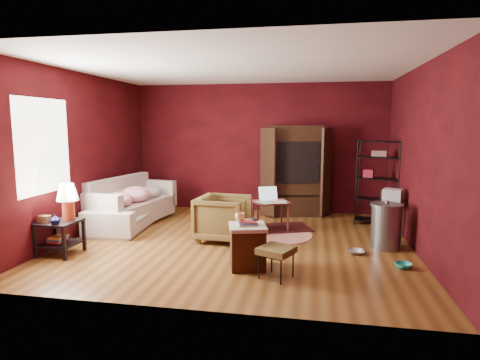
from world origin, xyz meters
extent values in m
cube|color=brown|center=(0.00, 0.00, -0.01)|extent=(5.50, 5.00, 0.02)
cube|color=white|center=(0.00, 0.00, 2.81)|extent=(5.50, 5.00, 0.02)
cube|color=#45090E|center=(0.00, 2.51, 1.40)|extent=(5.50, 0.02, 2.80)
cube|color=#45090E|center=(0.00, -2.51, 1.40)|extent=(5.50, 0.02, 2.80)
cube|color=#45090E|center=(-2.76, 0.00, 1.40)|extent=(0.02, 5.00, 2.80)
cube|color=#45090E|center=(2.76, 0.00, 1.40)|extent=(0.02, 5.00, 2.80)
cube|color=white|center=(-2.73, -1.00, 1.60)|extent=(0.02, 1.20, 1.40)
imported|color=#B6A49D|center=(-2.26, 0.78, 0.45)|extent=(0.83, 2.33, 0.89)
imported|color=black|center=(-0.25, 0.05, 0.41)|extent=(0.81, 0.86, 0.83)
imported|color=#AFB2B6|center=(1.85, -0.30, 0.12)|extent=(0.25, 0.08, 0.25)
imported|color=teal|center=(2.42, -0.81, 0.11)|extent=(0.23, 0.12, 0.22)
imported|color=#0C0D3E|center=(-2.40, -1.30, 0.57)|extent=(0.17, 0.18, 0.14)
imported|color=#F6D278|center=(0.26, -1.19, 0.72)|extent=(0.15, 0.13, 0.13)
cube|color=black|center=(-2.48, -1.10, 0.49)|extent=(0.55, 0.55, 0.04)
cube|color=black|center=(-2.48, -1.10, 0.16)|extent=(0.51, 0.51, 0.03)
cube|color=black|center=(-2.73, -1.34, 0.25)|extent=(0.05, 0.05, 0.50)
cube|color=black|center=(-2.25, -1.35, 0.25)|extent=(0.05, 0.05, 0.50)
cube|color=black|center=(-2.71, -0.86, 0.25)|extent=(0.05, 0.05, 0.50)
cube|color=black|center=(-2.23, -0.87, 0.25)|extent=(0.05, 0.05, 0.50)
cylinder|color=#CD4C25|center=(-2.37, -1.02, 0.65)|extent=(0.18, 0.18, 0.30)
cone|color=#F2E5C6|center=(-2.37, -1.02, 0.93)|extent=(0.33, 0.33, 0.25)
cube|color=olive|center=(-2.62, -1.23, 0.56)|extent=(0.16, 0.11, 0.11)
cube|color=#C83247|center=(-2.52, -1.10, 0.20)|extent=(0.20, 0.25, 0.03)
cube|color=#3292C8|center=(-2.52, -1.10, 0.23)|extent=(0.20, 0.25, 0.03)
cube|color=gold|center=(-2.51, -1.10, 0.26)|extent=(0.20, 0.25, 0.03)
cube|color=#B6A49D|center=(-2.19, 0.78, 0.27)|extent=(1.06, 1.92, 0.38)
cube|color=#B6A49D|center=(-2.51, 0.83, 0.53)|extent=(0.47, 1.82, 0.76)
cube|color=#B6A49D|center=(-2.34, -0.12, 0.48)|extent=(0.78, 0.30, 0.53)
cube|color=#B6A49D|center=(-2.03, 1.67, 0.48)|extent=(0.78, 0.30, 0.53)
ellipsoid|color=#D01D44|center=(-2.23, 0.25, 0.57)|extent=(0.57, 0.57, 0.27)
ellipsoid|color=#D01D44|center=(-2.14, 0.77, 0.59)|extent=(0.64, 0.64, 0.31)
ellipsoid|color=#B6A49D|center=(-2.06, 1.24, 0.55)|extent=(0.53, 0.53, 0.25)
cube|color=#3F1E0E|center=(0.35, -1.16, 0.27)|extent=(0.55, 0.55, 0.54)
cube|color=#B6A49D|center=(0.35, -1.16, 0.56)|extent=(0.58, 0.58, 0.05)
cube|color=beige|center=(0.35, -1.16, 0.60)|extent=(0.30, 0.26, 0.02)
cube|color=teal|center=(0.35, -1.16, 0.62)|extent=(0.30, 0.27, 0.02)
cube|color=#C2494B|center=(0.35, -1.16, 0.64)|extent=(0.27, 0.22, 0.02)
cube|color=black|center=(0.42, -1.11, 0.66)|extent=(0.13, 0.16, 0.02)
cube|color=black|center=(0.77, -1.46, 0.36)|extent=(0.52, 0.52, 0.08)
cube|color=black|center=(0.77, -1.46, 0.31)|extent=(0.47, 0.47, 0.02)
cylinder|color=black|center=(0.56, -1.54, 0.16)|extent=(0.03, 0.03, 0.32)
cylinder|color=black|center=(0.84, -1.67, 0.16)|extent=(0.03, 0.03, 0.32)
cylinder|color=black|center=(0.69, -1.26, 0.16)|extent=(0.03, 0.03, 0.32)
cylinder|color=black|center=(0.98, -1.39, 0.16)|extent=(0.03, 0.03, 0.32)
cylinder|color=beige|center=(0.56, 0.53, 0.01)|extent=(1.66, 1.66, 0.01)
cube|color=#4C1415|center=(0.60, 0.96, 0.02)|extent=(1.32, 1.11, 0.01)
cube|color=brown|center=(0.45, 0.78, 0.53)|extent=(0.76, 0.66, 0.03)
cylinder|color=brown|center=(0.26, 0.51, 0.26)|extent=(0.05, 0.05, 0.53)
cylinder|color=brown|center=(0.77, 0.72, 0.26)|extent=(0.05, 0.05, 0.53)
cylinder|color=brown|center=(0.12, 0.84, 0.26)|extent=(0.05, 0.05, 0.53)
cylinder|color=brown|center=(0.63, 1.05, 0.26)|extent=(0.05, 0.05, 0.53)
cube|color=silver|center=(0.44, 0.81, 0.55)|extent=(0.40, 0.35, 0.02)
cube|color=silver|center=(0.39, 0.92, 0.67)|extent=(0.34, 0.20, 0.23)
cube|color=silver|center=(0.37, 0.63, 0.55)|extent=(0.36, 0.39, 0.00)
cube|color=silver|center=(0.62, 0.75, 0.55)|extent=(0.29, 0.36, 0.00)
cube|color=black|center=(0.82, 2.21, 0.95)|extent=(1.20, 0.81, 1.90)
cube|color=black|center=(0.84, 2.12, 1.15)|extent=(0.97, 0.62, 0.85)
cube|color=black|center=(0.29, 1.82, 0.95)|extent=(0.36, 0.34, 1.80)
cube|color=black|center=(1.46, 2.06, 0.95)|extent=(0.22, 0.43, 1.80)
cube|color=#303335|center=(0.83, 2.17, 1.05)|extent=(0.71, 0.61, 0.52)
cube|color=black|center=(0.88, 1.92, 1.05)|extent=(0.49, 0.11, 0.40)
cube|color=black|center=(0.83, 2.17, 0.45)|extent=(0.98, 0.67, 0.05)
cylinder|color=black|center=(2.01, 1.54, 0.81)|extent=(0.03, 0.03, 1.62)
cylinder|color=black|center=(2.74, 1.35, 0.81)|extent=(0.03, 0.03, 1.62)
cylinder|color=black|center=(2.09, 1.85, 0.81)|extent=(0.03, 0.03, 1.62)
cylinder|color=black|center=(2.82, 1.67, 0.81)|extent=(0.03, 0.03, 1.62)
cube|color=black|center=(2.42, 1.60, 0.09)|extent=(0.85, 0.53, 0.02)
cube|color=black|center=(2.42, 1.60, 0.49)|extent=(0.85, 0.53, 0.02)
cube|color=black|center=(2.42, 1.60, 0.90)|extent=(0.85, 0.53, 0.02)
cube|color=black|center=(2.42, 1.60, 1.30)|extent=(0.85, 0.53, 0.02)
cube|color=black|center=(2.42, 1.60, 1.60)|extent=(0.85, 0.53, 0.02)
cube|color=maroon|center=(2.24, 1.65, 0.99)|extent=(0.23, 0.26, 0.14)
cube|color=#30323D|center=(2.59, 1.56, 0.60)|extent=(0.27, 0.27, 0.18)
cube|color=brown|center=(2.42, 1.60, 1.38)|extent=(0.31, 0.24, 0.11)
cube|color=black|center=(2.52, 0.69, 0.61)|extent=(0.55, 0.55, 0.04)
cube|color=black|center=(2.29, 0.59, 0.31)|extent=(0.05, 0.05, 0.61)
cube|color=black|center=(2.62, 0.46, 0.31)|extent=(0.05, 0.05, 0.61)
cube|color=black|center=(2.42, 0.92, 0.31)|extent=(0.05, 0.05, 0.61)
cube|color=black|center=(2.76, 0.79, 0.31)|extent=(0.05, 0.05, 0.61)
cube|color=silver|center=(2.52, 0.69, 0.74)|extent=(0.36, 0.33, 0.21)
cylinder|color=gray|center=(2.33, 0.07, 0.33)|extent=(0.53, 0.53, 0.66)
cylinder|color=gray|center=(2.33, 0.07, 0.69)|extent=(0.59, 0.59, 0.04)
sphere|color=gray|center=(2.33, 0.07, 0.73)|extent=(0.08, 0.08, 0.07)
camera|label=1|loc=(1.19, -6.30, 1.92)|focal=30.00mm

